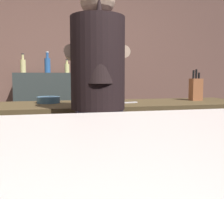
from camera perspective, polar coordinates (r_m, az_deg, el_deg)
name	(u,v)px	position (r m, az deg, el deg)	size (l,w,h in m)	color
wall_back	(73,60)	(3.43, -9.12, 8.94)	(5.20, 0.10, 2.70)	brown
prep_counter	(125,155)	(2.17, 2.94, -12.73)	(2.10, 0.60, 0.91)	#4C3C23
back_shelf	(56,120)	(3.18, -12.87, -4.64)	(0.93, 0.36, 1.17)	#333B39
bartender	(98,98)	(1.56, -3.24, 0.41)	(0.44, 0.52, 1.71)	#2D2739
knife_block	(196,89)	(2.39, 18.82, 2.34)	(0.10, 0.08, 0.28)	#965733
mixing_bowl	(48,100)	(2.11, -14.49, -0.07)	(0.19, 0.19, 0.05)	#446E8A
chefs_knife	(124,103)	(2.02, 2.80, -0.75)	(0.24, 0.03, 0.01)	silver
bottle_soy	(23,65)	(3.20, -19.90, 7.43)	(0.07, 0.07, 0.23)	#D3C780
bottle_hot_sauce	(67,68)	(3.23, -10.38, 7.22)	(0.06, 0.06, 0.17)	#D5D07F
bottle_olive_oil	(47,65)	(3.13, -14.70, 7.81)	(0.07, 0.07, 0.26)	#2B5A96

